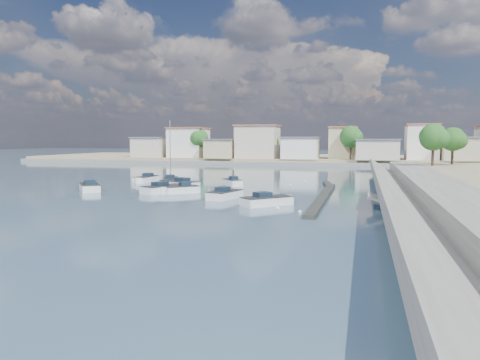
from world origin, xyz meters
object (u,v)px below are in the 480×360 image
at_px(motorboat_b, 226,195).
at_px(sailboat, 171,181).
at_px(motorboat_e, 166,189).
at_px(motorboat_h, 269,201).
at_px(motorboat_f, 232,183).
at_px(motorboat_d, 180,190).
at_px(motorboat_g, 145,180).
at_px(motorboat_a, 89,187).
at_px(motorboat_c, 178,184).

bearing_deg(motorboat_b, sailboat, 131.49).
xyz_separation_m(motorboat_b, sailboat, (-12.11, 13.70, 0.04)).
relative_size(motorboat_e, motorboat_h, 1.20).
xyz_separation_m(motorboat_f, sailboat, (-8.89, 0.17, 0.04)).
distance_m(motorboat_d, motorboat_h, 13.63).
xyz_separation_m(motorboat_g, motorboat_h, (21.83, -18.60, -0.00)).
height_order(motorboat_f, motorboat_g, same).
xyz_separation_m(motorboat_d, sailboat, (-5.65, 10.54, 0.04)).
bearing_deg(sailboat, motorboat_h, -45.04).
distance_m(motorboat_e, motorboat_h, 15.62).
relative_size(motorboat_a, motorboat_b, 1.02).
height_order(motorboat_b, motorboat_h, same).
distance_m(motorboat_c, motorboat_h, 19.66).
bearing_deg(motorboat_e, motorboat_b, -23.61).
distance_m(motorboat_a, motorboat_h, 24.41).
bearing_deg(motorboat_e, motorboat_f, 62.04).
xyz_separation_m(motorboat_a, motorboat_h, (23.43, -6.84, -0.00)).
bearing_deg(motorboat_a, motorboat_c, 35.59).
relative_size(motorboat_c, sailboat, 0.67).
relative_size(motorboat_f, motorboat_g, 0.74).
relative_size(motorboat_d, motorboat_g, 0.76).
distance_m(motorboat_a, motorboat_f, 18.20).
xyz_separation_m(motorboat_f, motorboat_h, (8.52, -17.27, 0.00)).
height_order(motorboat_d, motorboat_f, same).
bearing_deg(motorboat_d, motorboat_b, -26.08).
distance_m(motorboat_e, sailboat, 10.66).
bearing_deg(motorboat_h, motorboat_f, 116.26).
relative_size(motorboat_a, motorboat_e, 0.91).
bearing_deg(motorboat_h, motorboat_c, 137.89).
bearing_deg(motorboat_d, motorboat_e, 165.07).
height_order(motorboat_a, motorboat_b, same).
bearing_deg(motorboat_b, motorboat_g, 138.05).
relative_size(motorboat_a, motorboat_c, 0.88).
height_order(motorboat_f, motorboat_h, same).
xyz_separation_m(motorboat_h, sailboat, (-17.41, 17.44, 0.04)).
relative_size(motorboat_a, sailboat, 0.59).
relative_size(motorboat_a, motorboat_h, 1.09).
bearing_deg(motorboat_g, motorboat_e, -54.09).
relative_size(motorboat_c, motorboat_d, 1.51).
distance_m(motorboat_c, sailboat, 5.12).
bearing_deg(motorboat_a, motorboat_f, 34.95).
height_order(motorboat_a, motorboat_f, same).
distance_m(motorboat_f, sailboat, 8.90).
bearing_deg(motorboat_g, motorboat_b, -41.95).
xyz_separation_m(motorboat_e, motorboat_h, (13.74, -7.43, 0.00)).
bearing_deg(motorboat_f, motorboat_g, 174.28).
relative_size(motorboat_d, sailboat, 0.45).
distance_m(motorboat_b, motorboat_c, 13.24).
height_order(motorboat_a, sailboat, sailboat).
height_order(motorboat_a, motorboat_e, same).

